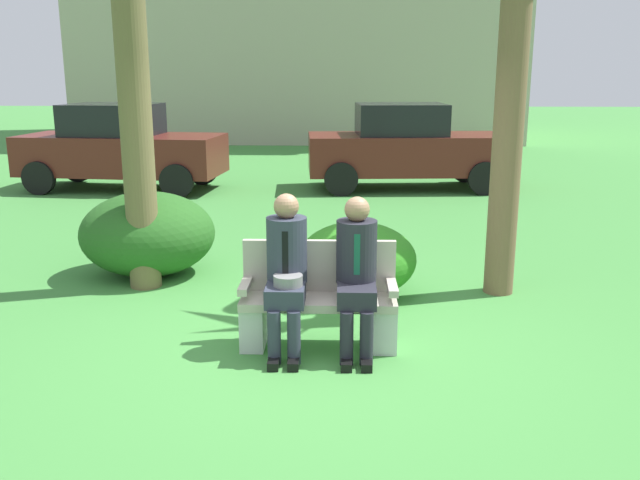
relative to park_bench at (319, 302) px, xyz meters
name	(u,v)px	position (x,y,z in m)	size (l,w,h in m)	color
ground_plane	(311,348)	(-0.07, -0.07, -0.39)	(80.00, 80.00, 0.00)	#40873C
park_bench	(319,302)	(0.00, 0.00, 0.00)	(1.32, 0.44, 0.90)	#B7AD9E
seated_man_left	(286,266)	(-0.27, -0.12, 0.35)	(0.34, 0.72, 1.33)	#2D3342
seated_man_right	(357,268)	(0.32, -0.12, 0.34)	(0.34, 0.72, 1.31)	#23232D
shrub_near_bench	(148,234)	(-2.05, 2.06, 0.09)	(1.55, 1.42, 0.97)	#265B1F
shrub_mid_lawn	(357,259)	(0.36, 1.37, 0.00)	(1.24, 1.14, 0.78)	#2E7F1F
parked_car_near	(120,147)	(-4.17, 7.84, 0.44)	(4.04, 2.04, 1.68)	#591E19
parked_car_far	(406,147)	(1.46, 8.11, 0.44)	(3.99, 1.92, 1.68)	#591E19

